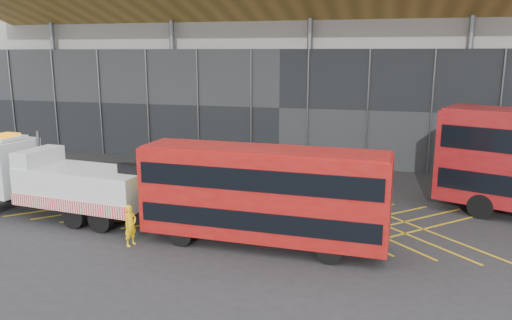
% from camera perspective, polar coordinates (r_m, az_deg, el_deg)
% --- Properties ---
extents(ground_plane, '(120.00, 120.00, 0.00)m').
position_cam_1_polar(ground_plane, '(25.59, -7.42, -5.57)').
color(ground_plane, '#2A2A2C').
extents(road_markings, '(23.16, 7.16, 0.01)m').
position_cam_1_polar(road_markings, '(24.58, -0.47, -6.21)').
color(road_markings, yellow).
rests_on(road_markings, ground_plane).
extents(construction_building, '(55.00, 23.97, 18.00)m').
position_cam_1_polar(construction_building, '(41.56, 4.84, 13.82)').
color(construction_building, '#989893').
rests_on(construction_building, ground_plane).
extents(recovery_truck, '(11.26, 3.64, 3.90)m').
position_cam_1_polar(recovery_truck, '(25.80, -22.18, -2.09)').
color(recovery_truck, black).
rests_on(recovery_truck, ground_plane).
extents(bus_towed, '(10.09, 2.68, 4.07)m').
position_cam_1_polar(bus_towed, '(20.06, 0.76, -3.73)').
color(bus_towed, '#9E0F0C').
rests_on(bus_towed, ground_plane).
extents(worker, '(0.56, 0.71, 1.72)m').
position_cam_1_polar(worker, '(21.15, -14.16, -7.24)').
color(worker, yellow).
rests_on(worker, ground_plane).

